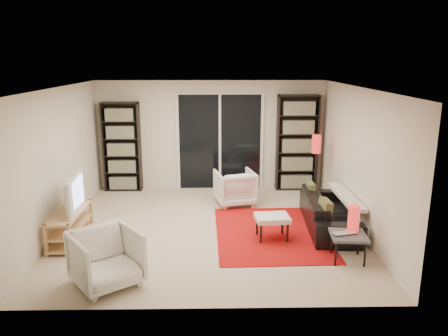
% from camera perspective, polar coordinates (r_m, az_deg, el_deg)
% --- Properties ---
extents(floor, '(5.00, 5.00, 0.00)m').
position_cam_1_polar(floor, '(7.64, -1.85, -7.86)').
color(floor, '#C7B196').
rests_on(floor, ground).
extents(wall_back, '(5.00, 0.02, 2.40)m').
position_cam_1_polar(wall_back, '(9.72, -1.72, 4.31)').
color(wall_back, beige).
rests_on(wall_back, ground).
extents(wall_front, '(5.00, 0.02, 2.40)m').
position_cam_1_polar(wall_front, '(4.87, -2.33, -5.79)').
color(wall_front, beige).
rests_on(wall_front, ground).
extents(wall_left, '(0.02, 5.00, 2.40)m').
position_cam_1_polar(wall_left, '(7.72, -20.81, 0.80)').
color(wall_left, beige).
rests_on(wall_left, ground).
extents(wall_right, '(0.02, 5.00, 2.40)m').
position_cam_1_polar(wall_right, '(7.65, 17.14, 0.98)').
color(wall_right, beige).
rests_on(wall_right, ground).
extents(ceiling, '(5.00, 5.00, 0.02)m').
position_cam_1_polar(ceiling, '(7.09, -2.01, 10.42)').
color(ceiling, white).
rests_on(ceiling, wall_back).
extents(sliding_door, '(1.92, 0.08, 2.16)m').
position_cam_1_polar(sliding_door, '(9.71, -0.54, 3.40)').
color(sliding_door, white).
rests_on(sliding_door, ground).
extents(bookshelf_left, '(0.80, 0.30, 1.95)m').
position_cam_1_polar(bookshelf_left, '(9.82, -13.19, 2.70)').
color(bookshelf_left, black).
rests_on(bookshelf_left, ground).
extents(bookshelf_right, '(0.90, 0.30, 2.10)m').
position_cam_1_polar(bookshelf_right, '(9.75, 9.53, 3.25)').
color(bookshelf_right, black).
rests_on(bookshelf_right, ground).
extents(tv_stand, '(0.40, 1.25, 0.50)m').
position_cam_1_polar(tv_stand, '(7.48, -19.44, -7.03)').
color(tv_stand, '#E3B370').
rests_on(tv_stand, floor).
extents(tv, '(0.21, 0.99, 0.57)m').
position_cam_1_polar(tv, '(7.30, -19.62, -3.21)').
color(tv, black).
rests_on(tv, tv_stand).
extents(rug, '(1.88, 2.50, 0.01)m').
position_cam_1_polar(rug, '(7.47, 6.09, -8.40)').
color(rug, '#A80D0C').
rests_on(rug, floor).
extents(sofa, '(0.89, 2.02, 0.58)m').
position_cam_1_polar(sofa, '(7.79, 13.59, -5.56)').
color(sofa, black).
rests_on(sofa, floor).
extents(armchair_back, '(0.89, 0.91, 0.69)m').
position_cam_1_polar(armchair_back, '(8.75, 1.45, -2.56)').
color(armchair_back, silver).
rests_on(armchair_back, floor).
extents(armchair_front, '(1.11, 1.11, 0.73)m').
position_cam_1_polar(armchair_front, '(5.91, -15.13, -11.35)').
color(armchair_front, silver).
rests_on(armchair_front, floor).
extents(ottoman, '(0.57, 0.48, 0.40)m').
position_cam_1_polar(ottoman, '(7.12, 6.31, -6.63)').
color(ottoman, silver).
rests_on(ottoman, floor).
extents(side_table, '(0.55, 0.55, 0.40)m').
position_cam_1_polar(side_table, '(6.61, 15.93, -8.67)').
color(side_table, '#45454A').
rests_on(side_table, floor).
extents(laptop, '(0.40, 0.30, 0.03)m').
position_cam_1_polar(laptop, '(6.54, 15.65, -8.38)').
color(laptop, silver).
rests_on(laptop, side_table).
extents(table_lamp, '(0.17, 0.17, 0.38)m').
position_cam_1_polar(table_lamp, '(6.70, 16.58, -6.29)').
color(table_lamp, red).
rests_on(table_lamp, side_table).
extents(floor_lamp, '(0.21, 0.21, 1.36)m').
position_cam_1_polar(floor_lamp, '(9.03, 11.93, 2.20)').
color(floor_lamp, black).
rests_on(floor_lamp, floor).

